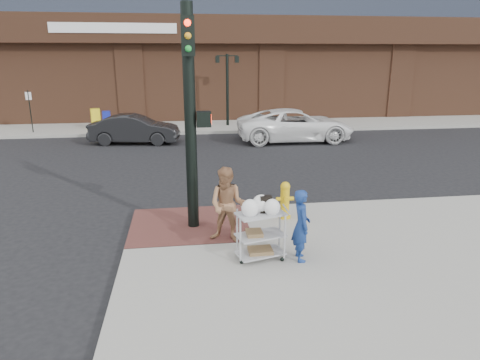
{
  "coord_description": "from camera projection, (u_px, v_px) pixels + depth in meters",
  "views": [
    {
      "loc": [
        -0.71,
        -8.77,
        4.07
      ],
      "look_at": [
        0.62,
        0.79,
        1.25
      ],
      "focal_mm": 32.0,
      "sensor_mm": 36.0,
      "label": 1
    }
  ],
  "objects": [
    {
      "name": "sidewalk_far",
      "position": [
        317.0,
        98.0,
        41.63
      ],
      "size": [
        65.0,
        36.0,
        0.15
      ],
      "primitive_type": "cube",
      "color": "gray",
      "rests_on": "ground"
    },
    {
      "name": "ground",
      "position": [
        217.0,
        244.0,
        9.57
      ],
      "size": [
        220.0,
        220.0,
        0.0
      ],
      "primitive_type": "plane",
      "color": "black",
      "rests_on": "ground"
    },
    {
      "name": "brick_curb_ramp",
      "position": [
        189.0,
        224.0,
        10.31
      ],
      "size": [
        2.8,
        2.4,
        0.01
      ],
      "primitive_type": "cube",
      "color": "#572C28",
      "rests_on": "sidewalk_near"
    },
    {
      "name": "sedan_dark",
      "position": [
        135.0,
        129.0,
        20.38
      ],
      "size": [
        4.34,
        2.0,
        1.38
      ],
      "primitive_type": "imported",
      "rotation": [
        0.0,
        0.0,
        1.44
      ],
      "color": "black",
      "rests_on": "ground"
    },
    {
      "name": "parking_sign",
      "position": [
        30.0,
        111.0,
        22.37
      ],
      "size": [
        0.05,
        0.05,
        2.2
      ],
      "primitive_type": "cylinder",
      "color": "black",
      "rests_on": "sidewalk_far"
    },
    {
      "name": "lamp_post",
      "position": [
        227.0,
        82.0,
        24.32
      ],
      "size": [
        1.32,
        0.22,
        4.0
      ],
      "color": "black",
      "rests_on": "sidewalk_far"
    },
    {
      "name": "traffic_signal_pole",
      "position": [
        191.0,
        114.0,
        9.45
      ],
      "size": [
        0.61,
        0.51,
        5.0
      ],
      "color": "black",
      "rests_on": "sidewalk_near"
    },
    {
      "name": "woman_blue",
      "position": [
        301.0,
        225.0,
        8.36
      ],
      "size": [
        0.37,
        0.54,
        1.45
      ],
      "primitive_type": "imported",
      "rotation": [
        0.0,
        0.0,
        1.53
      ],
      "color": "navy",
      "rests_on": "sidewalk_near"
    },
    {
      "name": "newsbox_blue",
      "position": [
        107.0,
        120.0,
        23.56
      ],
      "size": [
        0.46,
        0.43,
        0.99
      ],
      "primitive_type": "cube",
      "rotation": [
        0.0,
        0.0,
        0.13
      ],
      "color": "#172198",
      "rests_on": "sidewalk_far"
    },
    {
      "name": "newsbox_yellow",
      "position": [
        96.0,
        119.0,
        23.52
      ],
      "size": [
        0.57,
        0.54,
        1.12
      ],
      "primitive_type": "cube",
      "rotation": [
        0.0,
        0.0,
        0.28
      ],
      "color": "yellow",
      "rests_on": "sidewalk_far"
    },
    {
      "name": "utility_cart",
      "position": [
        261.0,
        231.0,
        8.43
      ],
      "size": [
        1.04,
        0.74,
        1.3
      ],
      "color": "#9E9FA3",
      "rests_on": "sidewalk_near"
    },
    {
      "name": "pedestrian_tan",
      "position": [
        227.0,
        205.0,
        9.18
      ],
      "size": [
        0.99,
        0.89,
        1.66
      ],
      "primitive_type": "imported",
      "rotation": [
        0.0,
        0.0,
        -0.4
      ],
      "color": "#986947",
      "rests_on": "sidewalk_near"
    },
    {
      "name": "fire_hydrant",
      "position": [
        285.0,
        199.0,
        10.61
      ],
      "size": [
        0.44,
        0.31,
        0.94
      ],
      "color": "gold",
      "rests_on": "sidewalk_near"
    },
    {
      "name": "minivan_white",
      "position": [
        295.0,
        125.0,
        20.93
      ],
      "size": [
        5.7,
        2.69,
        1.57
      ],
      "primitive_type": "imported",
      "rotation": [
        0.0,
        0.0,
        1.56
      ],
      "color": "white",
      "rests_on": "ground"
    }
  ]
}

